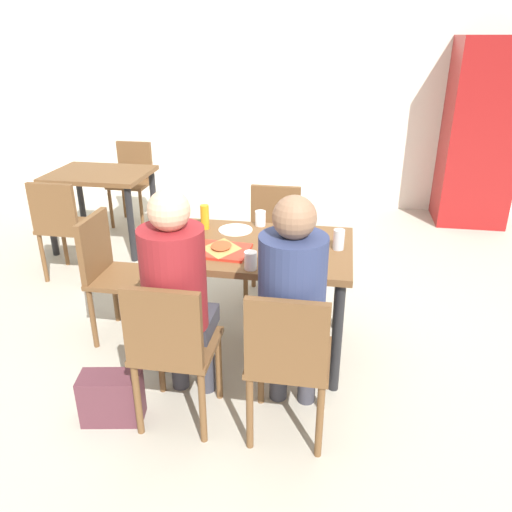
# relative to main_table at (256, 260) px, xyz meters

# --- Properties ---
(ground_plane) EXTENTS (10.00, 10.00, 0.02)m
(ground_plane) POSITION_rel_main_table_xyz_m (0.00, 0.00, -0.65)
(ground_plane) COLOR #B2AD9E
(back_wall) EXTENTS (10.00, 0.10, 2.80)m
(back_wall) POSITION_rel_main_table_xyz_m (0.00, 3.20, 0.76)
(back_wall) COLOR silver
(back_wall) RESTS_ON ground_plane
(main_table) EXTENTS (1.16, 0.80, 0.74)m
(main_table) POSITION_rel_main_table_xyz_m (0.00, 0.00, 0.00)
(main_table) COLOR brown
(main_table) RESTS_ON ground_plane
(chair_near_left) EXTENTS (0.40, 0.40, 0.86)m
(chair_near_left) POSITION_rel_main_table_xyz_m (-0.29, -0.78, -0.13)
(chair_near_left) COLOR brown
(chair_near_left) RESTS_ON ground_plane
(chair_near_right) EXTENTS (0.40, 0.40, 0.86)m
(chair_near_right) POSITION_rel_main_table_xyz_m (0.29, -0.78, -0.13)
(chair_near_right) COLOR brown
(chair_near_right) RESTS_ON ground_plane
(chair_far_side) EXTENTS (0.40, 0.40, 0.86)m
(chair_far_side) POSITION_rel_main_table_xyz_m (0.00, 0.78, -0.13)
(chair_far_side) COLOR brown
(chair_far_side) RESTS_ON ground_plane
(chair_left_end) EXTENTS (0.40, 0.40, 0.86)m
(chair_left_end) POSITION_rel_main_table_xyz_m (-0.96, 0.00, -0.13)
(chair_left_end) COLOR brown
(chair_left_end) RESTS_ON ground_plane
(person_in_red) EXTENTS (0.32, 0.42, 1.27)m
(person_in_red) POSITION_rel_main_table_xyz_m (-0.29, -0.64, 0.11)
(person_in_red) COLOR #383842
(person_in_red) RESTS_ON ground_plane
(person_in_brown_jacket) EXTENTS (0.32, 0.42, 1.27)m
(person_in_brown_jacket) POSITION_rel_main_table_xyz_m (0.29, -0.64, 0.11)
(person_in_brown_jacket) COLOR #383842
(person_in_brown_jacket) RESTS_ON ground_plane
(tray_red_near) EXTENTS (0.38, 0.28, 0.02)m
(tray_red_near) POSITION_rel_main_table_xyz_m (-0.20, -0.14, 0.11)
(tray_red_near) COLOR red
(tray_red_near) RESTS_ON main_table
(tray_red_far) EXTENTS (0.36, 0.26, 0.02)m
(tray_red_far) POSITION_rel_main_table_xyz_m (0.20, 0.12, 0.11)
(tray_red_far) COLOR red
(tray_red_far) RESTS_ON main_table
(paper_plate_center) EXTENTS (0.22, 0.22, 0.01)m
(paper_plate_center) POSITION_rel_main_table_xyz_m (-0.17, 0.22, 0.10)
(paper_plate_center) COLOR white
(paper_plate_center) RESTS_ON main_table
(paper_plate_near_edge) EXTENTS (0.22, 0.22, 0.01)m
(paper_plate_near_edge) POSITION_rel_main_table_xyz_m (0.17, -0.22, 0.10)
(paper_plate_near_edge) COLOR white
(paper_plate_near_edge) RESTS_ON main_table
(pizza_slice_a) EXTENTS (0.20, 0.25, 0.02)m
(pizza_slice_a) POSITION_rel_main_table_xyz_m (-0.19, -0.12, 0.12)
(pizza_slice_a) COLOR #C68C47
(pizza_slice_a) RESTS_ON tray_red_near
(pizza_slice_b) EXTENTS (0.18, 0.18, 0.02)m
(pizza_slice_b) POSITION_rel_main_table_xyz_m (0.23, 0.09, 0.12)
(pizza_slice_b) COLOR tan
(pizza_slice_b) RESTS_ON tray_red_far
(plastic_cup_a) EXTENTS (0.07, 0.07, 0.10)m
(plastic_cup_a) POSITION_rel_main_table_xyz_m (-0.03, 0.34, 0.15)
(plastic_cup_a) COLOR white
(plastic_cup_a) RESTS_ON main_table
(plastic_cup_b) EXTENTS (0.07, 0.07, 0.10)m
(plastic_cup_b) POSITION_rel_main_table_xyz_m (0.03, -0.34, 0.15)
(plastic_cup_b) COLOR white
(plastic_cup_b) RESTS_ON main_table
(soda_can) EXTENTS (0.07, 0.07, 0.12)m
(soda_can) POSITION_rel_main_table_xyz_m (0.49, 0.02, 0.16)
(soda_can) COLOR #B7BCC6
(soda_can) RESTS_ON main_table
(condiment_bottle) EXTENTS (0.06, 0.06, 0.16)m
(condiment_bottle) POSITION_rel_main_table_xyz_m (-0.38, 0.22, 0.18)
(condiment_bottle) COLOR orange
(condiment_bottle) RESTS_ON main_table
(foil_bundle) EXTENTS (0.10, 0.10, 0.10)m
(foil_bundle) POSITION_rel_main_table_xyz_m (-0.49, -0.02, 0.15)
(foil_bundle) COLOR silver
(foil_bundle) RESTS_ON main_table
(handbag) EXTENTS (0.34, 0.21, 0.28)m
(handbag) POSITION_rel_main_table_xyz_m (-0.64, -0.80, -0.50)
(handbag) COLOR #592D38
(handbag) RESTS_ON ground_plane
(drink_fridge) EXTENTS (0.70, 0.60, 1.90)m
(drink_fridge) POSITION_rel_main_table_xyz_m (1.88, 2.85, 0.31)
(drink_fridge) COLOR maroon
(drink_fridge) RESTS_ON ground_plane
(background_table) EXTENTS (0.90, 0.70, 0.74)m
(background_table) POSITION_rel_main_table_xyz_m (-1.73, 1.48, -0.03)
(background_table) COLOR brown
(background_table) RESTS_ON ground_plane
(background_chair_near) EXTENTS (0.40, 0.40, 0.86)m
(background_chair_near) POSITION_rel_main_table_xyz_m (-1.73, 0.75, -0.13)
(background_chair_near) COLOR brown
(background_chair_near) RESTS_ON ground_plane
(background_chair_far) EXTENTS (0.40, 0.40, 0.86)m
(background_chair_far) POSITION_rel_main_table_xyz_m (-1.73, 2.21, -0.13)
(background_chair_far) COLOR brown
(background_chair_far) RESTS_ON ground_plane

